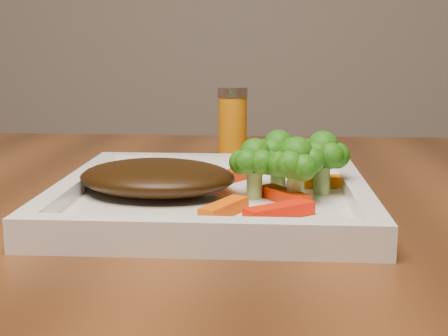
{
  "coord_description": "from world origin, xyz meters",
  "views": [
    {
      "loc": [
        -0.09,
        -0.39,
        0.9
      ],
      "look_at": [
        -0.12,
        0.15,
        0.79
      ],
      "focal_mm": 50.0,
      "sensor_mm": 36.0,
      "label": 1
    }
  ],
  "objects": [
    {
      "name": "carrot_5",
      "position": [
        -0.07,
        0.13,
        0.77
      ],
      "size": [
        0.04,
        0.05,
        0.01
      ],
      "primitive_type": "cube",
      "rotation": [
        0.0,
        0.0,
        -0.95
      ],
      "color": "red",
      "rests_on": "plate"
    },
    {
      "name": "broccoli_2",
      "position": [
        -0.06,
        0.13,
        0.79
      ],
      "size": [
        0.06,
        0.06,
        0.06
      ],
      "primitive_type": null,
      "rotation": [
        0.0,
        0.0,
        0.06
      ],
      "color": "#196210",
      "rests_on": "plate"
    },
    {
      "name": "carrot_2",
      "position": [
        -0.12,
        0.08,
        0.77
      ],
      "size": [
        0.04,
        0.05,
        0.01
      ],
      "primitive_type": "cube",
      "rotation": [
        0.0,
        0.0,
        1.09
      ],
      "color": "#EE5403",
      "rests_on": "plate"
    },
    {
      "name": "broccoli_0",
      "position": [
        -0.07,
        0.18,
        0.8
      ],
      "size": [
        0.06,
        0.06,
        0.07
      ],
      "primitive_type": null,
      "rotation": [
        0.0,
        0.0,
        -0.22
      ],
      "color": "#1E6310",
      "rests_on": "plate"
    },
    {
      "name": "plate",
      "position": [
        -0.13,
        0.15,
        0.76
      ],
      "size": [
        0.27,
        0.27,
        0.01
      ],
      "primitive_type": "cube",
      "color": "white",
      "rests_on": "dining_table"
    },
    {
      "name": "broccoli_1",
      "position": [
        -0.03,
        0.16,
        0.79
      ],
      "size": [
        0.07,
        0.07,
        0.06
      ],
      "primitive_type": null,
      "rotation": [
        0.0,
        0.0,
        -0.41
      ],
      "color": "#2C6210",
      "rests_on": "plate"
    },
    {
      "name": "carrot_0",
      "position": [
        -0.07,
        0.08,
        0.77
      ],
      "size": [
        0.06,
        0.05,
        0.01
      ],
      "primitive_type": "cube",
      "rotation": [
        0.0,
        0.0,
        0.64
      ],
      "color": "#F51903",
      "rests_on": "plate"
    },
    {
      "name": "carrot_4",
      "position": [
        -0.11,
        0.22,
        0.77
      ],
      "size": [
        0.05,
        0.06,
        0.01
      ],
      "primitive_type": "cube",
      "rotation": [
        0.0,
        0.0,
        0.93
      ],
      "color": "red",
      "rests_on": "plate"
    },
    {
      "name": "steak",
      "position": [
        -0.18,
        0.15,
        0.78
      ],
      "size": [
        0.15,
        0.13,
        0.03
      ],
      "primitive_type": "ellipsoid",
      "rotation": [
        0.0,
        0.0,
        -0.12
      ],
      "color": "black",
      "rests_on": "plate"
    },
    {
      "name": "spice_shaker",
      "position": [
        -0.13,
        0.38,
        0.8
      ],
      "size": [
        0.04,
        0.04,
        0.09
      ],
      "primitive_type": "cylinder",
      "rotation": [
        0.0,
        0.0,
        0.15
      ],
      "color": "orange",
      "rests_on": "dining_table"
    },
    {
      "name": "broccoli_3",
      "position": [
        -0.09,
        0.14,
        0.79
      ],
      "size": [
        0.06,
        0.06,
        0.06
      ],
      "primitive_type": null,
      "rotation": [
        0.0,
        0.0,
        -0.38
      ],
      "color": "#296611",
      "rests_on": "plate"
    },
    {
      "name": "carrot_3",
      "position": [
        -0.03,
        0.19,
        0.77
      ],
      "size": [
        0.06,
        0.03,
        0.01
      ],
      "primitive_type": "cube",
      "rotation": [
        0.0,
        0.0,
        0.19
      ],
      "color": "#FF7004",
      "rests_on": "plate"
    }
  ]
}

